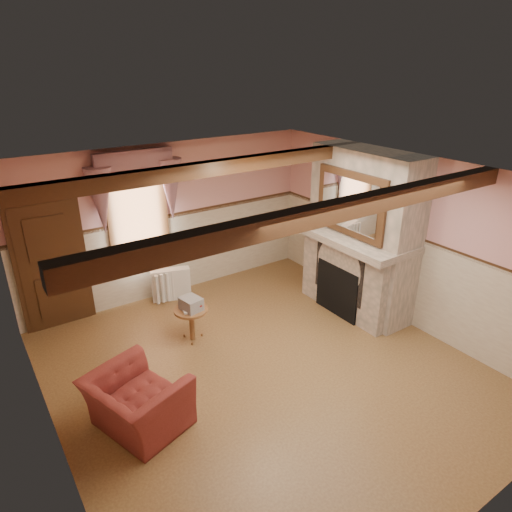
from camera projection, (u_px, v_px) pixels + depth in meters
floor at (265, 370)px, 6.53m from camera, size 5.50×6.00×0.01m
ceiling at (267, 177)px, 5.42m from camera, size 5.50×6.00×0.01m
wall_back at (170, 221)px, 8.26m from camera, size 5.50×0.02×2.80m
wall_front at (479, 420)px, 3.70m from camera, size 5.50×0.02×2.80m
wall_left at (42, 352)px, 4.56m from camera, size 0.02×6.00×2.80m
wall_right at (404, 240)px, 7.40m from camera, size 0.02×6.00×2.80m
wainscot at (266, 325)px, 6.24m from camera, size 5.50×6.00×1.50m
chair_rail at (266, 276)px, 5.94m from camera, size 5.50×6.00×0.08m
firebox at (340, 289)px, 7.84m from camera, size 0.20×0.95×0.90m
armchair at (137, 402)px, 5.40m from camera, size 1.23×1.32×0.70m
side_table at (192, 324)px, 7.14m from camera, size 0.67×0.67×0.55m
book_stack at (191, 304)px, 6.98m from camera, size 0.31×0.36×0.20m
radiator at (171, 284)px, 8.36m from camera, size 0.72×0.39×0.60m
bowl at (358, 232)px, 7.52m from camera, size 0.38×0.38×0.09m
mantel_clock at (332, 219)px, 7.98m from camera, size 0.14×0.24×0.20m
oil_lamp at (330, 216)px, 8.00m from camera, size 0.11×0.11×0.28m
candle_red at (389, 242)px, 7.01m from camera, size 0.06×0.06×0.16m
jar_yellow at (383, 241)px, 7.11m from camera, size 0.06×0.06×0.12m
fireplace at (363, 233)px, 7.68m from camera, size 0.85×2.00×2.80m
mantel at (355, 237)px, 7.61m from camera, size 1.05×2.05×0.12m
overmantel_mirror at (350, 204)px, 7.27m from camera, size 0.06×1.44×1.04m
door at (52, 267)px, 7.27m from camera, size 1.10×0.10×2.10m
window at (138, 214)px, 7.82m from camera, size 1.06×0.08×2.02m
window_drapes at (136, 181)px, 7.52m from camera, size 1.30×0.14×1.40m
ceiling_beam_front at (337, 211)px, 4.55m from camera, size 5.50×0.18×0.20m
ceiling_beam_back at (217, 167)px, 6.37m from camera, size 5.50×0.18×0.20m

